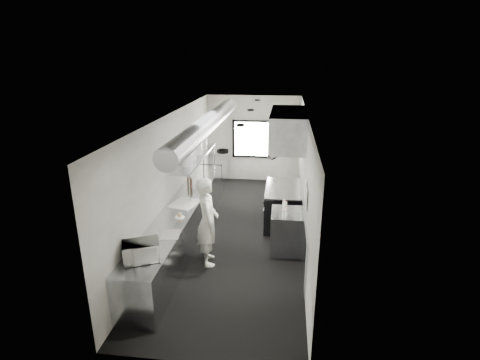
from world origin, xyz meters
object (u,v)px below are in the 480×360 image
(plate_stack_a, at_px, (187,160))
(squeeze_bottle_c, at_px, (284,209))
(cutting_board, at_px, (184,203))
(plate_stack_c, at_px, (197,148))
(prep_counter, at_px, (184,222))
(bottle_station, at_px, (286,232))
(squeeze_bottle_a, at_px, (284,213))
(squeeze_bottle_b, at_px, (287,212))
(pass_shelf, at_px, (196,158))
(line_cook, at_px, (207,221))
(knife_block, at_px, (190,182))
(plate_stack_b, at_px, (191,153))
(deli_tub_b, at_px, (146,241))
(microwave, at_px, (141,251))
(range, at_px, (282,205))
(squeeze_bottle_d, at_px, (286,205))
(deli_tub_a, at_px, (139,249))
(small_plate, at_px, (180,217))
(far_work_table, at_px, (215,173))
(exhaust_hood, at_px, (288,129))
(plate_stack_d, at_px, (202,142))
(squeeze_bottle_e, at_px, (284,203))

(plate_stack_a, height_order, squeeze_bottle_c, plate_stack_a)
(cutting_board, relative_size, plate_stack_c, 1.93)
(prep_counter, relative_size, bottle_station, 6.67)
(squeeze_bottle_a, bearing_deg, plate_stack_c, 135.87)
(squeeze_bottle_a, xyz_separation_m, squeeze_bottle_b, (0.06, 0.10, -0.00))
(pass_shelf, height_order, line_cook, line_cook)
(knife_block, height_order, plate_stack_b, plate_stack_b)
(prep_counter, distance_m, plate_stack_c, 2.15)
(plate_stack_c, relative_size, squeeze_bottle_c, 2.09)
(deli_tub_b, height_order, squeeze_bottle_c, squeeze_bottle_c)
(microwave, height_order, squeeze_bottle_c, microwave)
(prep_counter, bearing_deg, range, 28.74)
(cutting_board, bearing_deg, squeeze_bottle_d, -0.17)
(squeeze_bottle_d, bearing_deg, deli_tub_a, -138.61)
(small_plate, relative_size, cutting_board, 0.29)
(range, xyz_separation_m, squeeze_bottle_d, (0.08, -1.23, 0.52))
(far_work_table, bearing_deg, exhaust_hood, -48.06)
(bottle_station, distance_m, microwave, 3.26)
(squeeze_bottle_a, bearing_deg, plate_stack_d, 129.31)
(pass_shelf, relative_size, plate_stack_b, 8.79)
(deli_tub_a, height_order, small_plate, deli_tub_a)
(small_plate, height_order, squeeze_bottle_e, squeeze_bottle_e)
(far_work_table, bearing_deg, line_cook, -80.83)
(prep_counter, distance_m, plate_stack_d, 2.64)
(bottle_station, bearing_deg, squeeze_bottle_c, -150.78)
(deli_tub_a, bearing_deg, squeeze_bottle_c, 38.92)
(far_work_table, height_order, squeeze_bottle_c, squeeze_bottle_c)
(plate_stack_a, distance_m, squeeze_bottle_d, 2.52)
(squeeze_bottle_c, bearing_deg, bottle_station, 29.22)
(exhaust_hood, xyz_separation_m, deli_tub_a, (-2.41, -3.37, -1.44))
(deli_tub_a, xyz_separation_m, deli_tub_b, (0.01, 0.30, 0.00))
(line_cook, bearing_deg, cutting_board, 22.82)
(plate_stack_a, bearing_deg, knife_block, 100.67)
(pass_shelf, distance_m, bottle_station, 3.09)
(prep_counter, xyz_separation_m, bottle_station, (2.30, -0.20, 0.00))
(deli_tub_b, bearing_deg, plate_stack_c, 88.24)
(deli_tub_a, bearing_deg, knife_block, 89.29)
(microwave, distance_m, deli_tub_b, 0.56)
(deli_tub_b, xyz_separation_m, plate_stack_b, (0.08, 3.06, 0.79))
(prep_counter, xyz_separation_m, range, (2.19, 1.20, 0.02))
(deli_tub_b, xyz_separation_m, plate_stack_c, (0.11, 3.58, 0.79))
(microwave, relative_size, plate_stack_b, 1.55)
(small_plate, height_order, squeeze_bottle_b, squeeze_bottle_b)
(microwave, height_order, plate_stack_c, plate_stack_c)
(range, xyz_separation_m, squeeze_bottle_c, (0.04, -1.44, 0.51))
(deli_tub_a, bearing_deg, pass_shelf, 88.16)
(deli_tub_b, distance_m, squeeze_bottle_a, 2.75)
(plate_stack_b, bearing_deg, plate_stack_a, -86.50)
(cutting_board, xyz_separation_m, squeeze_bottle_b, (2.24, -0.36, 0.07))
(cutting_board, bearing_deg, deli_tub_b, -96.06)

